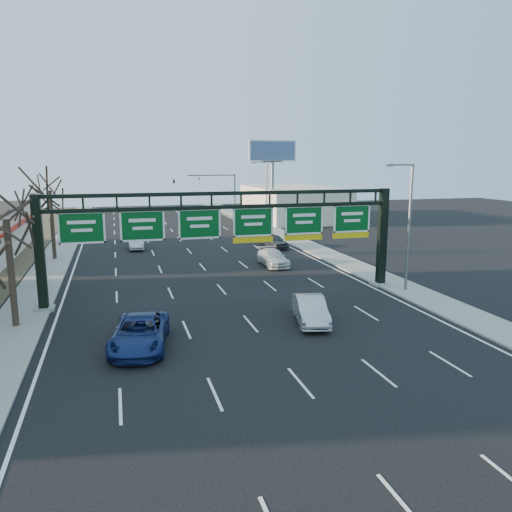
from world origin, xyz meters
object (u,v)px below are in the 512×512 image
object	(u,v)px
car_silver_sedan	(310,310)
car_white_wagon	(273,258)
car_blue_suv	(140,333)
sign_gantry	(229,230)

from	to	relation	value
car_silver_sedan	car_white_wagon	size ratio (longest dim) A/B	0.95
car_silver_sedan	car_blue_suv	bearing A→B (deg)	-159.83
car_white_wagon	car_silver_sedan	bearing A→B (deg)	-100.63
car_blue_suv	car_white_wagon	world-z (taller)	car_blue_suv
car_blue_suv	car_silver_sedan	distance (m)	9.74
car_white_wagon	car_blue_suv	bearing A→B (deg)	-126.76
sign_gantry	car_silver_sedan	xyz separation A→B (m)	(3.21, -6.75, -3.87)
sign_gantry	car_blue_suv	distance (m)	11.04
car_silver_sedan	car_white_wagon	distance (m)	15.89
sign_gantry	car_white_wagon	world-z (taller)	sign_gantry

